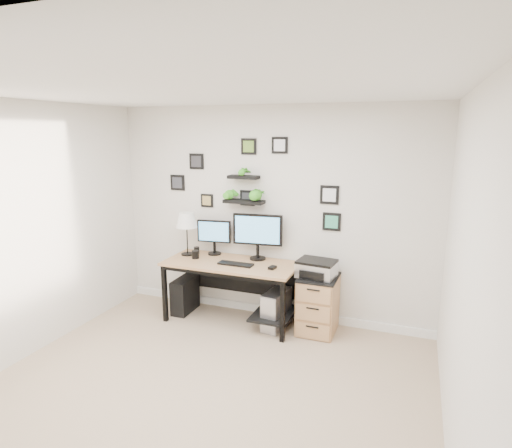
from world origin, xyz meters
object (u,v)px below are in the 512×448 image
at_px(desk, 235,272).
at_px(file_cabinet, 318,304).
at_px(table_lamp, 187,221).
at_px(mug, 195,255).
at_px(printer, 317,268).
at_px(monitor_left, 214,235).
at_px(monitor_right, 258,233).
at_px(pc_tower_grey, 276,309).
at_px(pc_tower_black, 185,295).

distance_m(desk, file_cabinet, 1.06).
distance_m(table_lamp, file_cabinet, 1.90).
xyz_separation_m(mug, printer, (1.50, 0.10, -0.03)).
distance_m(monitor_left, file_cabinet, 1.55).
relative_size(monitor_right, pc_tower_grey, 1.26).
bearing_deg(desk, monitor_right, 40.06).
bearing_deg(table_lamp, printer, -0.60).
height_order(monitor_left, table_lamp, table_lamp).
relative_size(monitor_right, printer, 1.35).
distance_m(pc_tower_black, pc_tower_grey, 1.25).
bearing_deg(table_lamp, file_cabinet, -0.38).
xyz_separation_m(desk, file_cabinet, (1.02, 0.06, -0.29)).
distance_m(pc_tower_black, file_cabinet, 1.74).
distance_m(mug, pc_tower_grey, 1.20).
bearing_deg(desk, pc_tower_grey, -2.55).
distance_m(desk, mug, 0.54).
xyz_separation_m(desk, monitor_right, (0.23, 0.19, 0.46)).
distance_m(pc_tower_grey, file_cabinet, 0.50).
bearing_deg(monitor_right, file_cabinet, -9.37).
height_order(pc_tower_grey, file_cabinet, file_cabinet).
relative_size(desk, monitor_left, 3.59).
distance_m(table_lamp, printer, 1.73).
relative_size(pc_tower_black, printer, 0.98).
xyz_separation_m(desk, table_lamp, (-0.68, 0.07, 0.56)).
relative_size(monitor_right, pc_tower_black, 1.38).
distance_m(monitor_right, pc_tower_black, 1.29).
relative_size(monitor_right, mug, 6.05).
bearing_deg(monitor_left, pc_tower_grey, -13.87).
bearing_deg(monitor_left, mug, -120.02).
distance_m(monitor_right, table_lamp, 0.92).
xyz_separation_m(monitor_left, pc_tower_black, (-0.34, -0.19, -0.79)).
height_order(monitor_right, file_cabinet, monitor_right).
relative_size(table_lamp, mug, 5.40).
bearing_deg(file_cabinet, monitor_left, 174.14).
height_order(monitor_left, file_cabinet, monitor_left).
xyz_separation_m(table_lamp, file_cabinet, (1.70, -0.01, -0.85)).
height_order(monitor_left, monitor_right, monitor_right).
bearing_deg(desk, pc_tower_black, 178.80).
relative_size(table_lamp, pc_tower_black, 1.23).
bearing_deg(pc_tower_black, monitor_left, 27.33).
relative_size(table_lamp, pc_tower_grey, 1.13).
bearing_deg(mug, pc_tower_grey, 1.06).
relative_size(table_lamp, printer, 1.20).
height_order(file_cabinet, printer, printer).
bearing_deg(monitor_left, printer, -6.23).
xyz_separation_m(monitor_left, table_lamp, (-0.31, -0.13, 0.18)).
bearing_deg(pc_tower_grey, table_lamp, 175.62).
bearing_deg(mug, desk, 4.90).
distance_m(desk, monitor_right, 0.55).
height_order(desk, printer, printer).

